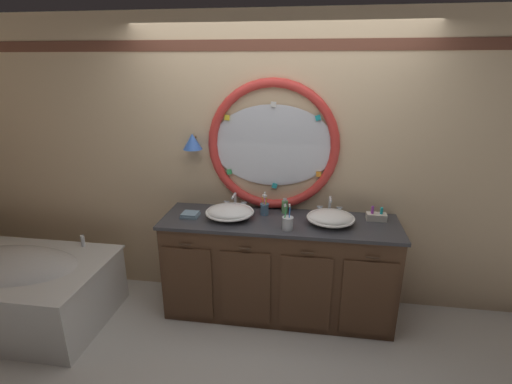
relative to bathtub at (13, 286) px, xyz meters
name	(u,v)px	position (x,y,z in m)	size (l,w,h in m)	color
ground_plane	(266,328)	(2.21, 0.19, -0.34)	(14.00, 14.00, 0.00)	silver
back_wall_assembly	(275,164)	(2.21, 0.78, 0.98)	(6.40, 0.26, 2.60)	#D6B78E
vanity_counter	(278,267)	(2.28, 0.46, 0.12)	(2.02, 0.61, 0.91)	brown
bathtub	(13,286)	(0.00, 0.00, 0.00)	(1.63, 0.98, 0.66)	white
sink_basin_left	(230,212)	(1.86, 0.43, 0.64)	(0.42, 0.42, 0.12)	white
sink_basin_right	(331,218)	(2.71, 0.43, 0.63)	(0.40, 0.40, 0.12)	white
faucet_set_left	(235,203)	(1.86, 0.66, 0.64)	(0.21, 0.14, 0.16)	silver
faucet_set_right	(330,207)	(2.71, 0.66, 0.64)	(0.22, 0.14, 0.17)	silver
toothbrush_holder_left	(265,208)	(2.14, 0.57, 0.64)	(0.08, 0.08, 0.20)	slate
toothbrush_holder_right	(288,223)	(2.36, 0.28, 0.64)	(0.09, 0.09, 0.22)	silver
soap_dispenser	(285,206)	(2.31, 0.63, 0.64)	(0.06, 0.06, 0.14)	#6BAD66
folded_hand_towel	(190,215)	(1.50, 0.42, 0.59)	(0.15, 0.14, 0.04)	#7593A8
toiletry_basket	(376,216)	(3.10, 0.58, 0.61)	(0.17, 0.09, 0.12)	beige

